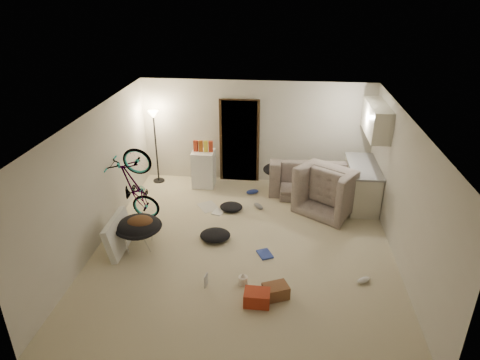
# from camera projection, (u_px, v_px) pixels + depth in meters

# --- Properties ---
(floor) EXTENTS (5.50, 6.00, 0.02)m
(floor) POSITION_uv_depth(u_px,v_px,m) (244.00, 246.00, 8.12)
(floor) COLOR beige
(floor) RESTS_ON ground
(ceiling) EXTENTS (5.50, 6.00, 0.02)m
(ceiling) POSITION_uv_depth(u_px,v_px,m) (245.00, 118.00, 7.05)
(ceiling) COLOR white
(ceiling) RESTS_ON wall_back
(wall_back) EXTENTS (5.50, 0.02, 2.50)m
(wall_back) POSITION_uv_depth(u_px,v_px,m) (256.00, 132.00, 10.30)
(wall_back) COLOR beige
(wall_back) RESTS_ON floor
(wall_front) EXTENTS (5.50, 0.02, 2.50)m
(wall_front) POSITION_uv_depth(u_px,v_px,m) (220.00, 302.00, 4.87)
(wall_front) COLOR beige
(wall_front) RESTS_ON floor
(wall_left) EXTENTS (0.02, 6.00, 2.50)m
(wall_left) POSITION_uv_depth(u_px,v_px,m) (95.00, 180.00, 7.84)
(wall_left) COLOR beige
(wall_left) RESTS_ON floor
(wall_right) EXTENTS (0.02, 6.00, 2.50)m
(wall_right) POSITION_uv_depth(u_px,v_px,m) (405.00, 194.00, 7.33)
(wall_right) COLOR beige
(wall_right) RESTS_ON floor
(doorway) EXTENTS (0.85, 0.10, 2.04)m
(doorway) POSITION_uv_depth(u_px,v_px,m) (239.00, 141.00, 10.39)
(doorway) COLOR black
(doorway) RESTS_ON floor
(door_trim) EXTENTS (0.97, 0.04, 2.10)m
(door_trim) POSITION_uv_depth(u_px,v_px,m) (239.00, 142.00, 10.37)
(door_trim) COLOR #352312
(door_trim) RESTS_ON floor
(floor_lamp) EXTENTS (0.28, 0.28, 1.81)m
(floor_lamp) POSITION_uv_depth(u_px,v_px,m) (155.00, 131.00, 10.17)
(floor_lamp) COLOR black
(floor_lamp) RESTS_ON floor
(kitchen_counter) EXTENTS (0.60, 1.50, 0.88)m
(kitchen_counter) POSITION_uv_depth(u_px,v_px,m) (361.00, 185.00, 9.50)
(kitchen_counter) COLOR beige
(kitchen_counter) RESTS_ON floor
(counter_top) EXTENTS (0.64, 1.54, 0.04)m
(counter_top) POSITION_uv_depth(u_px,v_px,m) (364.00, 166.00, 9.31)
(counter_top) COLOR gray
(counter_top) RESTS_ON kitchen_counter
(kitchen_uppers) EXTENTS (0.38, 1.40, 0.65)m
(kitchen_uppers) POSITION_uv_depth(u_px,v_px,m) (377.00, 120.00, 8.85)
(kitchen_uppers) COLOR beige
(kitchen_uppers) RESTS_ON wall_right
(sofa) EXTENTS (2.15, 0.87, 0.63)m
(sofa) POSITION_uv_depth(u_px,v_px,m) (315.00, 180.00, 10.06)
(sofa) COLOR #373E37
(sofa) RESTS_ON floor
(armchair) EXTENTS (1.58, 1.54, 0.78)m
(armchair) POSITION_uv_depth(u_px,v_px,m) (334.00, 192.00, 9.32)
(armchair) COLOR #373E37
(armchair) RESTS_ON floor
(bicycle) EXTENTS (1.74, 0.84, 0.98)m
(bicycle) POSITION_uv_depth(u_px,v_px,m) (137.00, 201.00, 8.80)
(bicycle) COLOR black
(bicycle) RESTS_ON floor
(book_asset) EXTENTS (0.25, 0.20, 0.02)m
(book_asset) POSITION_uv_depth(u_px,v_px,m) (205.00, 288.00, 6.98)
(book_asset) COLOR #A53018
(book_asset) RESTS_ON floor
(mini_fridge) EXTENTS (0.52, 0.52, 0.88)m
(mini_fridge) POSITION_uv_depth(u_px,v_px,m) (204.00, 168.00, 10.34)
(mini_fridge) COLOR white
(mini_fridge) RESTS_ON floor
(snack_box_0) EXTENTS (0.11, 0.09, 0.30)m
(snack_box_0) POSITION_uv_depth(u_px,v_px,m) (196.00, 147.00, 10.12)
(snack_box_0) COLOR #A53018
(snack_box_0) RESTS_ON mini_fridge
(snack_box_1) EXTENTS (0.11, 0.08, 0.30)m
(snack_box_1) POSITION_uv_depth(u_px,v_px,m) (201.00, 147.00, 10.11)
(snack_box_1) COLOR #B45316
(snack_box_1) RESTS_ON mini_fridge
(snack_box_2) EXTENTS (0.10, 0.07, 0.30)m
(snack_box_2) POSITION_uv_depth(u_px,v_px,m) (206.00, 147.00, 10.10)
(snack_box_2) COLOR yellow
(snack_box_2) RESTS_ON mini_fridge
(snack_box_3) EXTENTS (0.11, 0.08, 0.30)m
(snack_box_3) POSITION_uv_depth(u_px,v_px,m) (211.00, 147.00, 10.08)
(snack_box_3) COLOR #A53018
(snack_box_3) RESTS_ON mini_fridge
(saucer_chair) EXTENTS (0.87, 0.87, 0.62)m
(saucer_chair) POSITION_uv_depth(u_px,v_px,m) (139.00, 230.00, 7.92)
(saucer_chair) COLOR silver
(saucer_chair) RESTS_ON floor
(hoodie) EXTENTS (0.57, 0.52, 0.22)m
(hoodie) POSITION_uv_depth(u_px,v_px,m) (140.00, 222.00, 7.81)
(hoodie) COLOR #4B2E19
(hoodie) RESTS_ON saucer_chair
(sofa_drape) EXTENTS (0.64, 0.56, 0.28)m
(sofa_drape) POSITION_uv_depth(u_px,v_px,m) (275.00, 169.00, 10.05)
(sofa_drape) COLOR black
(sofa_drape) RESTS_ON sofa
(tv_box) EXTENTS (0.26, 0.99, 0.66)m
(tv_box) POSITION_uv_depth(u_px,v_px,m) (119.00, 234.00, 7.88)
(tv_box) COLOR silver
(tv_box) RESTS_ON floor
(drink_case_a) EXTENTS (0.46, 0.41, 0.22)m
(drink_case_a) POSITION_uv_depth(u_px,v_px,m) (276.00, 291.00, 6.76)
(drink_case_a) COLOR brown
(drink_case_a) RESTS_ON floor
(drink_case_b) EXTENTS (0.40, 0.30, 0.23)m
(drink_case_b) POSITION_uv_depth(u_px,v_px,m) (257.00, 298.00, 6.62)
(drink_case_b) COLOR #A53018
(drink_case_b) RESTS_ON floor
(juicer) EXTENTS (0.15, 0.15, 0.22)m
(juicer) POSITION_uv_depth(u_px,v_px,m) (243.00, 280.00, 7.05)
(juicer) COLOR white
(juicer) RESTS_ON floor
(newspaper) EXTENTS (0.58, 0.61, 0.01)m
(newspaper) POSITION_uv_depth(u_px,v_px,m) (208.00, 207.00, 9.51)
(newspaper) COLOR beige
(newspaper) RESTS_ON floor
(book_blue) EXTENTS (0.34, 0.38, 0.03)m
(book_blue) POSITION_uv_depth(u_px,v_px,m) (265.00, 254.00, 7.84)
(book_blue) COLOR #283B93
(book_blue) RESTS_ON floor
(book_white) EXTENTS (0.30, 0.34, 0.03)m
(book_white) POSITION_uv_depth(u_px,v_px,m) (218.00, 212.00, 9.27)
(book_white) COLOR silver
(book_white) RESTS_ON floor
(shoe_0) EXTENTS (0.33, 0.23, 0.11)m
(shoe_0) POSITION_uv_depth(u_px,v_px,m) (252.00, 192.00, 10.07)
(shoe_0) COLOR #283B93
(shoe_0) RESTS_ON floor
(shoe_1) EXTENTS (0.28, 0.30, 0.11)m
(shoe_1) POSITION_uv_depth(u_px,v_px,m) (259.00, 206.00, 9.42)
(shoe_1) COLOR slate
(shoe_1) RESTS_ON floor
(shoe_4) EXTENTS (0.28, 0.22, 0.10)m
(shoe_4) POSITION_uv_depth(u_px,v_px,m) (364.00, 280.00, 7.11)
(shoe_4) COLOR white
(shoe_4) RESTS_ON floor
(clothes_lump_a) EXTENTS (0.62, 0.54, 0.19)m
(clothes_lump_a) POSITION_uv_depth(u_px,v_px,m) (215.00, 235.00, 8.28)
(clothes_lump_a) COLOR black
(clothes_lump_a) RESTS_ON floor
(clothes_lump_b) EXTENTS (0.51, 0.44, 0.15)m
(clothes_lump_b) POSITION_uv_depth(u_px,v_px,m) (231.00, 207.00, 9.35)
(clothes_lump_b) COLOR black
(clothes_lump_b) RESTS_ON floor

